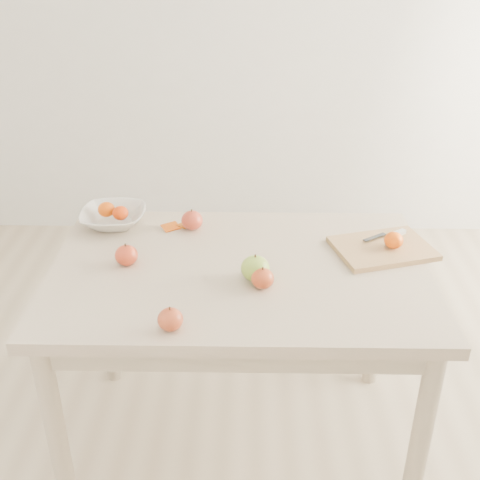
{
  "coord_description": "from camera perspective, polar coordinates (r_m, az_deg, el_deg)",
  "views": [
    {
      "loc": [
        0.03,
        -1.63,
        1.72
      ],
      "look_at": [
        0.0,
        0.05,
        0.82
      ],
      "focal_mm": 45.0,
      "sensor_mm": 36.0,
      "label": 1
    }
  ],
  "objects": [
    {
      "name": "apple_red_e",
      "position": [
        1.78,
        2.16,
        -3.66
      ],
      "size": [
        0.07,
        0.07,
        0.06
      ],
      "primitive_type": "ellipsoid",
      "color": "maroon",
      "rests_on": "table"
    },
    {
      "name": "ground",
      "position": [
        2.37,
        -0.02,
        -18.33
      ],
      "size": [
        3.5,
        3.5,
        0.0
      ],
      "primitive_type": "plane",
      "color": "#C6B293",
      "rests_on": "ground"
    },
    {
      "name": "orange_peel_a",
      "position": [
        2.15,
        -6.57,
        1.15
      ],
      "size": [
        0.07,
        0.07,
        0.01
      ],
      "primitive_type": "cube",
      "rotation": [
        0.21,
        0.0,
        0.59
      ],
      "color": "orange",
      "rests_on": "table"
    },
    {
      "name": "fruit_bowl",
      "position": [
        2.2,
        -11.9,
        2.11
      ],
      "size": [
        0.23,
        0.23,
        0.06
      ],
      "primitive_type": "imported",
      "color": "silver",
      "rests_on": "table"
    },
    {
      "name": "apple_green",
      "position": [
        1.82,
        1.44,
        -2.7
      ],
      "size": [
        0.09,
        0.09,
        0.08
      ],
      "primitive_type": "ellipsoid",
      "color": "#6B9D28",
      "rests_on": "table"
    },
    {
      "name": "cutting_board",
      "position": [
        2.04,
        13.37,
        -0.77
      ],
      "size": [
        0.36,
        0.3,
        0.02
      ],
      "primitive_type": "cube",
      "rotation": [
        0.0,
        0.0,
        0.29
      ],
      "color": "#AE7D57",
      "rests_on": "table"
    },
    {
      "name": "bowl_tangerine_near",
      "position": [
        2.2,
        -12.56,
        2.85
      ],
      "size": [
        0.06,
        0.06,
        0.05
      ],
      "primitive_type": "ellipsoid",
      "color": "#D55707",
      "rests_on": "fruit_bowl"
    },
    {
      "name": "apple_red_a",
      "position": [
        2.12,
        -4.57,
        1.88
      ],
      "size": [
        0.08,
        0.08,
        0.07
      ],
      "primitive_type": "ellipsoid",
      "color": "maroon",
      "rests_on": "table"
    },
    {
      "name": "apple_red_b",
      "position": [
        1.93,
        -10.72,
        -1.42
      ],
      "size": [
        0.07,
        0.07,
        0.07
      ],
      "primitive_type": "ellipsoid",
      "color": "#9F1E0E",
      "rests_on": "table"
    },
    {
      "name": "orange_peel_b",
      "position": [
        2.15,
        -5.4,
        1.3
      ],
      "size": [
        0.06,
        0.05,
        0.01
      ],
      "primitive_type": "cube",
      "rotation": [
        -0.14,
        0.0,
        -0.58
      ],
      "color": "#C55C0D",
      "rests_on": "table"
    },
    {
      "name": "bowl_tangerine_far",
      "position": [
        2.17,
        -11.27,
        2.53
      ],
      "size": [
        0.06,
        0.06,
        0.05
      ],
      "primitive_type": "ellipsoid",
      "color": "#DD3C07",
      "rests_on": "fruit_bowl"
    },
    {
      "name": "board_tangerine",
      "position": [
        2.02,
        14.37,
        -0.01
      ],
      "size": [
        0.06,
        0.06,
        0.05
      ],
      "primitive_type": "ellipsoid",
      "color": "#E55208",
      "rests_on": "cutting_board"
    },
    {
      "name": "paring_knife",
      "position": [
        2.11,
        14.3,
        0.53
      ],
      "size": [
        0.16,
        0.09,
        0.01
      ],
      "color": "white",
      "rests_on": "cutting_board"
    },
    {
      "name": "table",
      "position": [
        1.95,
        -0.03,
        -5.07
      ],
      "size": [
        1.2,
        0.8,
        0.75
      ],
      "color": "beige",
      "rests_on": "ground"
    },
    {
      "name": "apple_red_c",
      "position": [
        1.62,
        -6.62,
        -7.48
      ],
      "size": [
        0.07,
        0.07,
        0.06
      ],
      "primitive_type": "ellipsoid",
      "color": "maroon",
      "rests_on": "table"
    }
  ]
}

